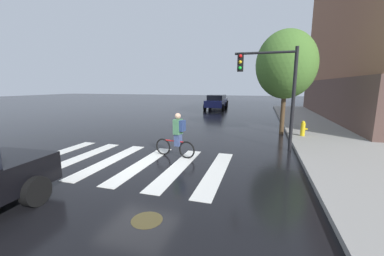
% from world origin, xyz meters
% --- Properties ---
extents(ground_plane, '(120.00, 120.00, 0.00)m').
position_xyz_m(ground_plane, '(0.00, 0.00, 0.00)').
color(ground_plane, black).
extents(crosswalk_stripes, '(7.04, 4.08, 0.01)m').
position_xyz_m(crosswalk_stripes, '(-0.44, 0.00, 0.01)').
color(crosswalk_stripes, silver).
rests_on(crosswalk_stripes, ground).
extents(manhole_cover, '(0.64, 0.64, 0.01)m').
position_xyz_m(manhole_cover, '(1.97, -3.06, 0.00)').
color(manhole_cover, '#473D1E').
rests_on(manhole_cover, ground).
extents(sedan_mid, '(2.39, 4.87, 1.66)m').
position_xyz_m(sedan_mid, '(-1.01, 19.67, 0.86)').
color(sedan_mid, navy).
rests_on(sedan_mid, ground).
extents(sedan_far, '(2.06, 4.27, 1.47)m').
position_xyz_m(sedan_far, '(-1.60, 25.34, 0.76)').
color(sedan_far, '#B7B7BC').
rests_on(sedan_far, ground).
extents(cyclist, '(1.69, 0.40, 1.69)m').
position_xyz_m(cyclist, '(1.10, 1.11, 0.84)').
color(cyclist, black).
rests_on(cyclist, ground).
extents(traffic_light_near, '(2.47, 0.28, 4.20)m').
position_xyz_m(traffic_light_near, '(4.46, 3.32, 2.86)').
color(traffic_light_near, black).
rests_on(traffic_light_near, ground).
extents(fire_hydrant, '(0.33, 0.22, 0.78)m').
position_xyz_m(fire_hydrant, '(6.16, 5.90, 0.53)').
color(fire_hydrant, gold).
rests_on(fire_hydrant, sidewalk).
extents(street_tree_near, '(3.15, 3.15, 5.61)m').
position_xyz_m(street_tree_near, '(5.21, 6.83, 3.79)').
color(street_tree_near, '#4C3823').
rests_on(street_tree_near, ground).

